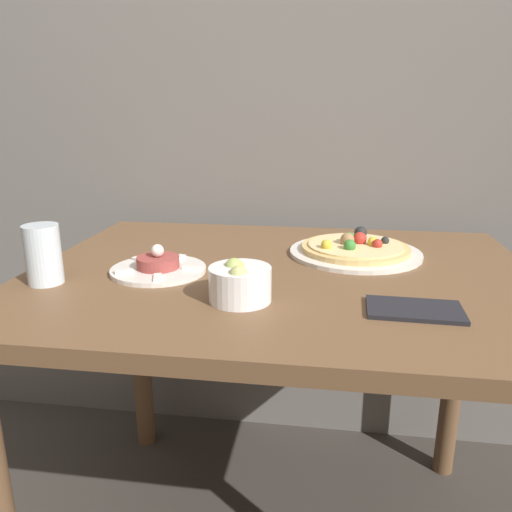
{
  "coord_description": "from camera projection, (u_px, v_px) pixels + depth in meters",
  "views": [
    {
      "loc": [
        0.1,
        -0.63,
        1.12
      ],
      "look_at": [
        -0.05,
        0.39,
        0.81
      ],
      "focal_mm": 35.0,
      "sensor_mm": 36.0,
      "label": 1
    }
  ],
  "objects": [
    {
      "name": "dining_table",
      "position": [
        280.0,
        316.0,
        1.14
      ],
      "size": [
        1.11,
        0.85,
        0.77
      ],
      "color": "brown",
      "rests_on": "ground_plane"
    },
    {
      "name": "napkin",
      "position": [
        415.0,
        310.0,
        0.88
      ],
      "size": [
        0.17,
        0.11,
        0.01
      ],
      "color": "black",
      "rests_on": "dining_table"
    },
    {
      "name": "drinking_glass",
      "position": [
        43.0,
        254.0,
        1.01
      ],
      "size": [
        0.07,
        0.07,
        0.12
      ],
      "color": "silver",
      "rests_on": "dining_table"
    },
    {
      "name": "tartare_plate",
      "position": [
        158.0,
        267.0,
        1.09
      ],
      "size": [
        0.21,
        0.21,
        0.06
      ],
      "color": "silver",
      "rests_on": "dining_table"
    },
    {
      "name": "back_wall",
      "position": [
        302.0,
        45.0,
        1.48
      ],
      "size": [
        8.0,
        0.05,
        2.6
      ],
      "color": "slate",
      "rests_on": "ground_plane"
    },
    {
      "name": "small_bowl",
      "position": [
        240.0,
        283.0,
        0.92
      ],
      "size": [
        0.12,
        0.12,
        0.08
      ],
      "color": "white",
      "rests_on": "dining_table"
    },
    {
      "name": "pizza_plate",
      "position": [
        355.0,
        249.0,
        1.22
      ],
      "size": [
        0.32,
        0.32,
        0.05
      ],
      "color": "silver",
      "rests_on": "dining_table"
    }
  ]
}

